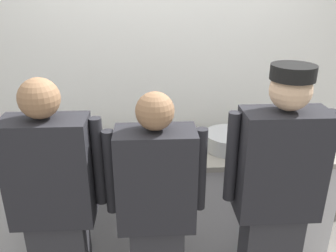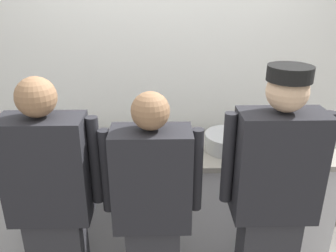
{
  "view_description": "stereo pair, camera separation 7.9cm",
  "coord_description": "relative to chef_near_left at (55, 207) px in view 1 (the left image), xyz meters",
  "views": [
    {
      "loc": [
        -0.12,
        -2.08,
        2.1
      ],
      "look_at": [
        0.02,
        0.37,
        1.09
      ],
      "focal_mm": 37.23,
      "sensor_mm": 36.0,
      "label": 1
    },
    {
      "loc": [
        -0.04,
        -2.08,
        2.1
      ],
      "look_at": [
        0.02,
        0.37,
        1.09
      ],
      "focal_mm": 37.23,
      "sensor_mm": 36.0,
      "label": 2
    }
  ],
  "objects": [
    {
      "name": "wall_back",
      "position": [
        0.68,
        1.13,
        0.62
      ],
      "size": [
        4.1,
        0.1,
        3.0
      ],
      "color": "white",
      "rests_on": "ground"
    },
    {
      "name": "prep_counter",
      "position": [
        0.68,
        0.67,
        -0.42
      ],
      "size": [
        2.62,
        0.64,
        0.91
      ],
      "color": "silver",
      "rests_on": "ground"
    },
    {
      "name": "chef_near_left",
      "position": [
        0.0,
        0.0,
        0.0
      ],
      "size": [
        0.61,
        0.24,
        1.66
      ],
      "color": "#2D2D33",
      "rests_on": "ground"
    },
    {
      "name": "chef_center",
      "position": [
        0.59,
        -0.03,
        -0.04
      ],
      "size": [
        0.59,
        0.24,
        1.58
      ],
      "color": "#2D2D33",
      "rests_on": "ground"
    },
    {
      "name": "chef_far_right",
      "position": [
        1.3,
        -0.04,
        0.04
      ],
      "size": [
        0.62,
        0.24,
        1.72
      ],
      "color": "#2D2D33",
      "rests_on": "ground"
    },
    {
      "name": "plate_stack_front",
      "position": [
        0.8,
        0.69,
        0.08
      ],
      "size": [
        0.22,
        0.22,
        0.08
      ],
      "color": "white",
      "rests_on": "prep_counter"
    },
    {
      "name": "plate_stack_rear",
      "position": [
        0.35,
        0.78,
        0.08
      ],
      "size": [
        0.22,
        0.22,
        0.1
      ],
      "color": "white",
      "rests_on": "prep_counter"
    },
    {
      "name": "mixing_bowl_steel",
      "position": [
        1.17,
        0.65,
        0.1
      ],
      "size": [
        0.38,
        0.38,
        0.12
      ],
      "primitive_type": "cylinder",
      "color": "#B7BABF",
      "rests_on": "prep_counter"
    },
    {
      "name": "sheet_tray",
      "position": [
        -0.26,
        0.7,
        0.05
      ],
      "size": [
        0.44,
        0.34,
        0.02
      ],
      "primitive_type": "cube",
      "rotation": [
        0.0,
        0.0,
        0.04
      ],
      "color": "#B7BABF",
      "rests_on": "prep_counter"
    },
    {
      "name": "squeeze_bottle_primary",
      "position": [
        0.88,
        0.5,
        0.12
      ],
      "size": [
        0.05,
        0.05,
        0.18
      ],
      "color": "#E5E066",
      "rests_on": "prep_counter"
    },
    {
      "name": "ramekin_green_sauce",
      "position": [
        0.6,
        0.58,
        0.06
      ],
      "size": [
        0.1,
        0.1,
        0.05
      ],
      "color": "white",
      "rests_on": "prep_counter"
    },
    {
      "name": "ramekin_yellow_sauce",
      "position": [
        0.03,
        0.62,
        0.06
      ],
      "size": [
        0.11,
        0.11,
        0.04
      ],
      "color": "white",
      "rests_on": "prep_counter"
    },
    {
      "name": "ramekin_red_sauce",
      "position": [
        1.67,
        0.68,
        0.06
      ],
      "size": [
        0.09,
        0.09,
        0.05
      ],
      "color": "white",
      "rests_on": "prep_counter"
    },
    {
      "name": "deli_cup",
      "position": [
        0.62,
        0.74,
        0.08
      ],
      "size": [
        0.09,
        0.09,
        0.08
      ],
      "primitive_type": "cylinder",
      "color": "white",
      "rests_on": "prep_counter"
    },
    {
      "name": "chefs_knife",
      "position": [
        1.41,
        0.76,
        0.04
      ],
      "size": [
        0.28,
        0.03,
        0.02
      ],
      "color": "#B7BABF",
      "rests_on": "prep_counter"
    }
  ]
}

